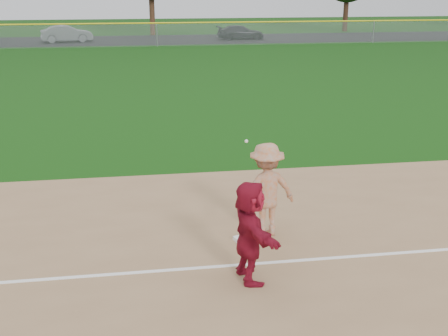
{
  "coord_description": "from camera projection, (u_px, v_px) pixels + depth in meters",
  "views": [
    {
      "loc": [
        -1.87,
        -10.61,
        5.36
      ],
      "look_at": [
        0.0,
        1.5,
        1.3
      ],
      "focal_mm": 45.0,
      "sensor_mm": 36.0,
      "label": 1
    }
  ],
  "objects": [
    {
      "name": "foul_line",
      "position": [
        242.0,
        265.0,
        11.15
      ],
      "size": [
        60.0,
        0.1,
        0.01
      ],
      "primitive_type": "cube",
      "color": "white",
      "rests_on": "infield_dirt"
    },
    {
      "name": "parking_asphalt",
      "position": [
        155.0,
        40.0,
        55.06
      ],
      "size": [
        120.0,
        10.0,
        0.01
      ],
      "primitive_type": "cube",
      "color": "black",
      "rests_on": "ground"
    },
    {
      "name": "first_base",
      "position": [
        244.0,
        240.0,
        12.16
      ],
      "size": [
        0.47,
        0.47,
        0.08
      ],
      "primitive_type": "cube",
      "rotation": [
        0.0,
        0.0,
        0.3
      ],
      "color": "white",
      "rests_on": "infield_dirt"
    },
    {
      "name": "ground",
      "position": [
        235.0,
        248.0,
        11.91
      ],
      "size": [
        160.0,
        160.0,
        0.0
      ],
      "primitive_type": "plane",
      "color": "#12420C",
      "rests_on": "ground"
    },
    {
      "name": "outfield_fence",
      "position": [
        157.0,
        23.0,
        48.82
      ],
      "size": [
        110.0,
        0.12,
        110.0
      ],
      "color": "#999EA0",
      "rests_on": "ground"
    },
    {
      "name": "car_right",
      "position": [
        240.0,
        32.0,
        55.12
      ],
      "size": [
        4.71,
        2.09,
        1.34
      ],
      "primitive_type": "imported",
      "rotation": [
        0.0,
        0.0,
        1.62
      ],
      "color": "black",
      "rests_on": "parking_asphalt"
    },
    {
      "name": "base_runner",
      "position": [
        250.0,
        232.0,
        10.33
      ],
      "size": [
        0.79,
        1.88,
        1.96
      ],
      "primitive_type": "imported",
      "rotation": [
        0.0,
        0.0,
        1.69
      ],
      "color": "maroon",
      "rests_on": "infield_dirt"
    },
    {
      "name": "first_base_play",
      "position": [
        266.0,
        190.0,
        12.21
      ],
      "size": [
        1.48,
        1.02,
        2.25
      ],
      "color": "#9E9EA1",
      "rests_on": "infield_dirt"
    },
    {
      "name": "car_mid",
      "position": [
        67.0,
        34.0,
        52.54
      ],
      "size": [
        4.94,
        2.5,
        1.55
      ],
      "primitive_type": "imported",
      "rotation": [
        0.0,
        0.0,
        1.76
      ],
      "color": "slate",
      "rests_on": "parking_asphalt"
    }
  ]
}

